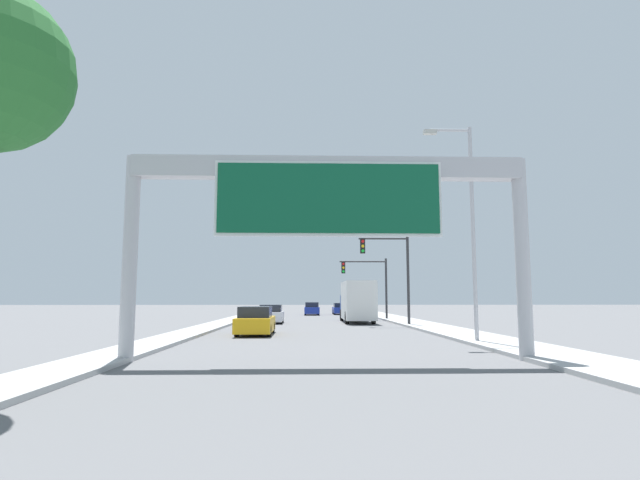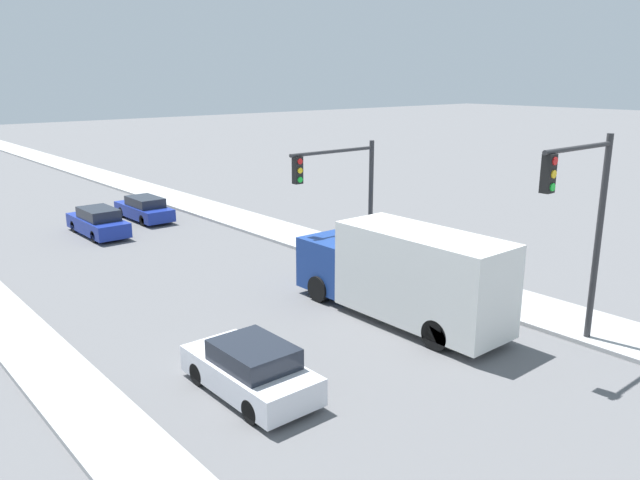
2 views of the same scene
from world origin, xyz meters
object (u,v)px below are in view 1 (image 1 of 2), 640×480
object	(u,v)px
sign_gantry	(328,199)
traffic_light_near_intersection	(393,265)
car_mid_right	(271,315)
street_lamp_right	(468,216)
car_near_left	(340,309)
truck_box_primary	(357,302)
car_mid_left	(256,321)
car_far_left	(312,309)
traffic_light_mid_block	(370,278)

from	to	relation	value
sign_gantry	traffic_light_near_intersection	bearing A→B (deg)	74.29
car_mid_right	street_lamp_right	world-z (taller)	street_lamp_right
car_mid_right	street_lamp_right	distance (m)	21.46
sign_gantry	car_near_left	size ratio (longest dim) A/B	2.83
car_mid_right	truck_box_primary	world-z (taller)	truck_box_primary
street_lamp_right	car_mid_right	bearing A→B (deg)	119.02
sign_gantry	car_mid_left	bearing A→B (deg)	106.63
sign_gantry	car_near_left	xyz separation A→B (m)	(3.50, 45.80, -4.59)
traffic_light_near_intersection	car_mid_left	bearing A→B (deg)	-137.51
car_near_left	truck_box_primary	distance (m)	20.64
sign_gantry	truck_box_primary	world-z (taller)	sign_gantry
car_far_left	street_lamp_right	bearing A→B (deg)	-80.10
car_mid_left	street_lamp_right	xyz separation A→B (m)	(10.12, -5.71, 4.98)
car_mid_left	traffic_light_mid_block	xyz separation A→B (m)	(8.78, 18.39, 3.14)
car_near_left	sign_gantry	bearing A→B (deg)	-94.37
car_mid_left	car_near_left	size ratio (longest dim) A/B	0.98
sign_gantry	truck_box_primary	xyz separation A→B (m)	(3.50, 25.18, -3.56)
car_far_left	truck_box_primary	bearing A→B (deg)	-79.43
traffic_light_near_intersection	truck_box_primary	bearing A→B (deg)	113.02
car_mid_left	car_far_left	size ratio (longest dim) A/B	0.98
traffic_light_near_intersection	street_lamp_right	xyz separation A→B (m)	(0.97, -14.09, 1.29)
car_near_left	street_lamp_right	distance (m)	40.22
traffic_light_mid_block	street_lamp_right	world-z (taller)	street_lamp_right
street_lamp_right	truck_box_primary	bearing A→B (deg)	99.25
car_mid_left	sign_gantry	bearing A→B (deg)	-73.37
car_mid_left	street_lamp_right	world-z (taller)	street_lamp_right
car_near_left	street_lamp_right	xyz separation A→B (m)	(3.12, -39.78, 5.04)
truck_box_primary	street_lamp_right	distance (m)	19.83
car_far_left	traffic_light_mid_block	xyz separation A→B (m)	(5.28, -13.83, 3.16)
sign_gantry	car_far_left	bearing A→B (deg)	90.00
car_far_left	traffic_light_mid_block	size ratio (longest dim) A/B	0.83
sign_gantry	car_far_left	xyz separation A→B (m)	(0.00, 43.94, -4.55)
car_far_left	truck_box_primary	distance (m)	19.11
car_far_left	traffic_light_mid_block	bearing A→B (deg)	-69.10
truck_box_primary	traffic_light_near_intersection	distance (m)	6.15
car_mid_right	traffic_light_mid_block	size ratio (longest dim) A/B	0.74
sign_gantry	traffic_light_mid_block	bearing A→B (deg)	80.05
car_far_left	car_mid_right	xyz separation A→B (m)	(-3.50, -19.68, -0.01)
car_mid_right	car_near_left	world-z (taller)	car_mid_right
sign_gantry	traffic_light_near_intersection	distance (m)	20.90
car_far_left	car_near_left	distance (m)	3.96
traffic_light_mid_block	car_mid_left	bearing A→B (deg)	-115.53
car_mid_right	car_near_left	distance (m)	22.64
sign_gantry	car_far_left	distance (m)	44.17
car_near_left	truck_box_primary	bearing A→B (deg)	-90.00
traffic_light_near_intersection	sign_gantry	bearing A→B (deg)	-105.71
car_mid_left	traffic_light_near_intersection	xyz separation A→B (m)	(9.16, 8.39, 3.68)
car_far_left	street_lamp_right	distance (m)	38.82
car_mid_left	car_far_left	xyz separation A→B (m)	(3.50, 32.22, -0.02)
car_far_left	car_mid_left	bearing A→B (deg)	-96.20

